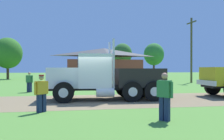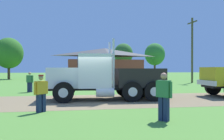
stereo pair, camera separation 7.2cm
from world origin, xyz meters
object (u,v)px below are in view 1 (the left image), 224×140
Objects in this scene: truck_foreground_white at (105,78)px; visitor_walking_mid at (41,92)px; utility_pole_near at (191,48)px; visitor_far_side at (29,81)px; shed_building at (104,65)px; visitor_standing_near at (165,95)px.

visitor_walking_mid is (-3.26, -3.63, -0.44)m from truck_foreground_white.
truck_foreground_white is at bearing -132.38° from utility_pole_near.
shed_building is (8.45, 19.25, 1.69)m from visitor_far_side.
visitor_far_side is at bearing 135.13° from truck_foreground_white.
visitor_standing_near is 13.11m from visitor_far_side.
truck_foreground_white is 0.84× the size of utility_pole_near.
visitor_far_side is (-6.59, 11.33, -0.07)m from visitor_standing_near.
shed_building is at bearing 86.53° from visitor_standing_near.
visitor_far_side is at bearing 103.00° from visitor_walking_mid.
utility_pole_near is at bearing 59.56° from visitor_standing_near.
visitor_walking_mid is at bearing -131.90° from truck_foreground_white.
truck_foreground_white is 24.77m from shed_building.
utility_pole_near is (18.88, 9.57, 3.69)m from visitor_far_side.
visitor_standing_near is 1.08× the size of visitor_far_side.
shed_building is (6.39, 28.17, 1.67)m from visitor_walking_mid.
visitor_walking_mid is at bearing -77.00° from visitor_far_side.
utility_pole_near reaches higher than shed_building.
visitor_far_side is 0.19× the size of utility_pole_near.
visitor_walking_mid is 0.13× the size of shed_building.
visitor_standing_near is 1.07× the size of visitor_walking_mid.
visitor_standing_near is at bearing -93.47° from shed_building.
utility_pole_near reaches higher than visitor_standing_near.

